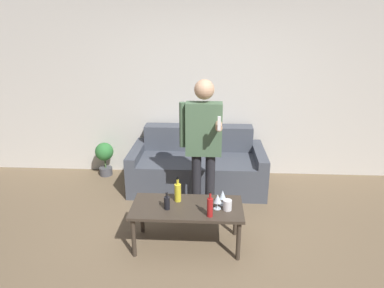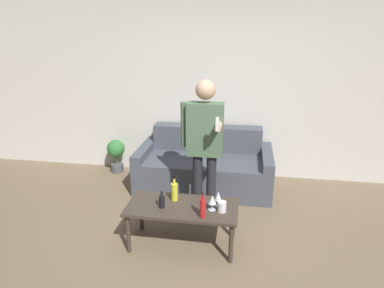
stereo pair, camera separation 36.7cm
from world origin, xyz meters
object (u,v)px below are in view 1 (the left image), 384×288
Objects in this scene: couch at (198,166)px; person_standing_front at (203,139)px; bottle_orange at (178,192)px; coffee_table at (187,211)px.

couch is 1.12× the size of person_standing_front.
person_standing_front reaches higher than bottle_orange.
person_standing_front is at bearing -83.70° from couch.
person_standing_front is (0.24, 0.47, 0.42)m from bottle_orange.
couch is 1.08m from person_standing_front.
bottle_orange is (-0.10, 0.11, 0.15)m from coffee_table.
couch is 1.64× the size of coffee_table.
person_standing_front reaches higher than couch.
couch is 7.06× the size of bottle_orange.
bottle_orange reaches higher than coffee_table.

